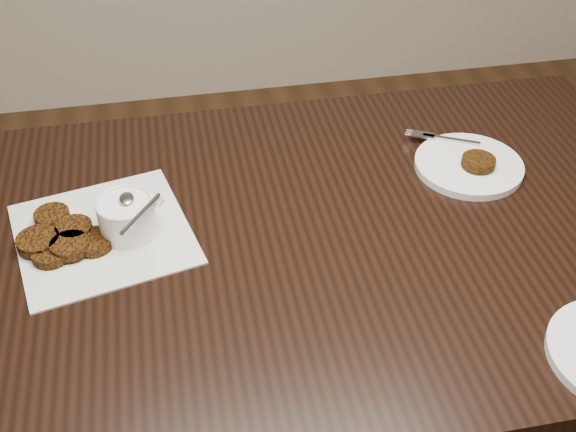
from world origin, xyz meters
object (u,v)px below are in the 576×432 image
object	(u,v)px
plate_with_patty	(469,162)
napkin	(103,234)
table	(320,366)
sauce_ramekin	(124,201)

from	to	relation	value
plate_with_patty	napkin	bearing A→B (deg)	-174.68
table	plate_with_patty	xyz separation A→B (m)	(0.31, 0.12, 0.39)
napkin	plate_with_patty	bearing A→B (deg)	5.32
napkin	sauce_ramekin	distance (m)	0.08
table	napkin	xyz separation A→B (m)	(-0.38, 0.06, 0.38)
napkin	plate_with_patty	distance (m)	0.70
table	sauce_ramekin	world-z (taller)	sauce_ramekin
napkin	sauce_ramekin	xyz separation A→B (m)	(0.05, -0.01, 0.07)
sauce_ramekin	table	bearing A→B (deg)	-9.27
sauce_ramekin	plate_with_patty	xyz separation A→B (m)	(0.65, 0.07, -0.06)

